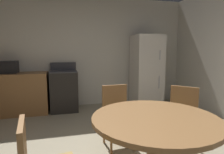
{
  "coord_description": "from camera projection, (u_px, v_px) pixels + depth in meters",
  "views": [
    {
      "loc": [
        -0.46,
        -1.89,
        1.36
      ],
      "look_at": [
        0.3,
        1.07,
        0.95
      ],
      "focal_mm": 30.35,
      "sensor_mm": 36.0,
      "label": 1
    }
  ],
  "objects": [
    {
      "name": "microwave",
      "position": [
        6.0,
        67.0,
        4.0
      ],
      "size": [
        0.44,
        0.32,
        0.26
      ],
      "primitive_type": "cube",
      "color": "black",
      "rests_on": "kitchen_counter"
    },
    {
      "name": "chair_northeast",
      "position": [
        181.0,
        114.0,
        2.62
      ],
      "size": [
        0.56,
        0.56,
        0.87
      ],
      "rotation": [
        0.0,
        0.0,
        3.87
      ],
      "color": "olive",
      "rests_on": "ground"
    },
    {
      "name": "kitchen_counter",
      "position": [
        6.0,
        94.0,
        4.07
      ],
      "size": [
        1.71,
        0.6,
        0.9
      ],
      "primitive_type": "cube",
      "color": "olive",
      "rests_on": "ground"
    },
    {
      "name": "refrigerator",
      "position": [
        146.0,
        71.0,
        4.76
      ],
      "size": [
        0.68,
        0.68,
        1.76
      ],
      "color": "silver",
      "rests_on": "ground"
    },
    {
      "name": "oven_range",
      "position": [
        64.0,
        90.0,
        4.37
      ],
      "size": [
        0.6,
        0.6,
        1.1
      ],
      "color": "black",
      "rests_on": "ground"
    },
    {
      "name": "wall_back",
      "position": [
        82.0,
        52.0,
        4.74
      ],
      "size": [
        5.65,
        0.12,
        2.7
      ],
      "primitive_type": "cube",
      "color": "beige",
      "rests_on": "ground"
    },
    {
      "name": "chair_north",
      "position": [
        117.0,
        111.0,
        2.73
      ],
      "size": [
        0.43,
        0.43,
        0.87
      ],
      "rotation": [
        0.0,
        0.0,
        4.79
      ],
      "color": "olive",
      "rests_on": "ground"
    },
    {
      "name": "dining_table",
      "position": [
        155.0,
        133.0,
        1.78
      ],
      "size": [
        1.18,
        1.18,
        0.76
      ],
      "color": "olive",
      "rests_on": "ground"
    }
  ]
}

